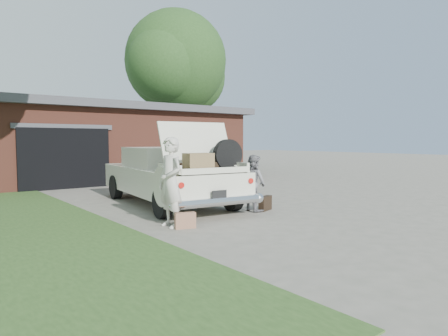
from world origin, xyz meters
TOP-DOWN VIEW (x-y plane):
  - ground at (0.00, 0.00)m, footprint 90.00×90.00m
  - house at (0.98, 11.47)m, footprint 12.80×7.80m
  - tree_right at (7.72, 15.29)m, footprint 7.38×6.42m
  - sedan at (-0.33, 2.62)m, footprint 2.75×5.71m
  - woman_left at (-1.77, 0.11)m, footprint 0.48×0.69m
  - woman_right at (0.81, 0.44)m, footprint 0.58×0.72m
  - suitcase_left at (-1.62, -0.20)m, footprint 0.44×0.25m
  - suitcase_right at (1.08, 0.29)m, footprint 0.49×0.30m

SIDE VIEW (x-z plane):
  - ground at x=0.00m, z-range 0.00..0.00m
  - suitcase_left at x=-1.62m, z-range 0.00..0.32m
  - suitcase_right at x=1.08m, z-range 0.00..0.36m
  - woman_right at x=0.81m, z-range 0.00..1.40m
  - sedan at x=-0.33m, z-range -0.29..1.91m
  - woman_left at x=-1.77m, z-range 0.00..1.83m
  - house at x=0.98m, z-range 0.02..3.32m
  - tree_right at x=7.72m, z-range 1.50..11.48m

